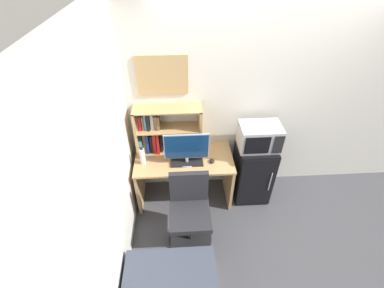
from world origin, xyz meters
The scene contains 12 objects.
wall_back centered at (0.40, 0.02, 1.30)m, with size 6.40×0.04×2.60m, color silver.
wall_left centered at (-1.62, -1.60, 1.30)m, with size 0.04×4.40×2.60m, color silver.
desk centered at (-0.93, -0.30, 0.51)m, with size 1.23×0.60×0.73m.
hutch_bookshelf centered at (-1.24, -0.11, 1.05)m, with size 0.81×0.26×0.63m.
monitor centered at (-0.90, -0.38, 0.96)m, with size 0.54×0.20×0.43m.
keyboard centered at (-0.90, -0.40, 0.74)m, with size 0.40×0.14×0.02m, color black.
computer_mouse centered at (-0.59, -0.39, 0.75)m, with size 0.06×0.08×0.04m, color black.
water_bottle centered at (-1.43, -0.36, 0.85)m, with size 0.07×0.07×0.25m.
mini_fridge centered at (-0.01, -0.28, 0.43)m, with size 0.47×0.49×0.86m.
microwave centered at (-0.01, -0.28, 1.02)m, with size 0.50×0.35×0.31m.
desk_chair centered at (-0.90, -0.93, 0.42)m, with size 0.52×0.52×0.94m.
wall_corkboard centered at (-1.15, -0.01, 1.72)m, with size 0.58×0.02×0.45m, color tan.
Camera 1 is at (-0.98, -2.78, 2.95)m, focal length 24.73 mm.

